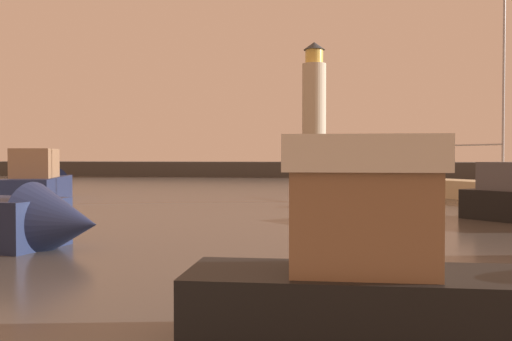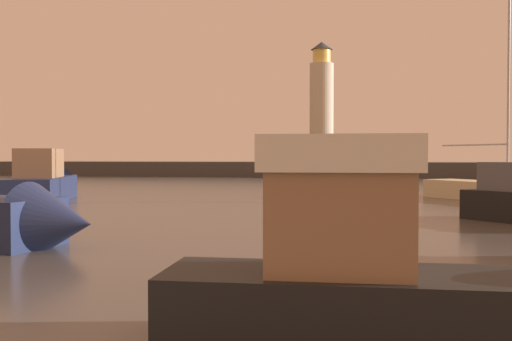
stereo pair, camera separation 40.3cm
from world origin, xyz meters
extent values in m
plane|color=#4C4742|center=(0.00, 29.57, 0.00)|extent=(220.00, 220.00, 0.00)
cube|color=#423F3D|center=(0.00, 59.13, 0.78)|extent=(76.00, 5.93, 1.56)
cylinder|color=beige|center=(-1.20, 59.13, 6.72)|extent=(2.50, 2.50, 10.31)
cylinder|color=#F2CC59|center=(-1.20, 59.13, 12.60)|extent=(1.88, 1.88, 1.44)
cone|color=#33383D|center=(-1.20, 59.13, 13.73)|extent=(2.25, 2.25, 0.83)
cube|color=black|center=(4.15, 4.63, 0.43)|extent=(4.85, 1.76, 0.87)
cube|color=#8C6647|center=(3.82, 4.61, 1.45)|extent=(1.70, 1.26, 1.17)
cube|color=silver|center=(3.82, 4.61, 2.25)|extent=(1.87, 1.39, 0.41)
cone|color=#1E284C|center=(-3.02, 10.23, 0.65)|extent=(2.06, 2.16, 1.91)
cube|color=#1E284C|center=(-11.67, 23.59, 0.59)|extent=(4.26, 7.18, 1.18)
cone|color=#1E284C|center=(-12.96, 27.34, 0.65)|extent=(2.57, 2.49, 2.05)
cube|color=#8C6647|center=(-11.46, 23.00, 1.87)|extent=(2.57, 3.24, 1.38)
cube|color=beige|center=(10.04, 28.23, 0.47)|extent=(6.38, 7.42, 0.94)
cylinder|color=#B7B7BC|center=(10.51, 27.62, 6.04)|extent=(0.12, 0.12, 10.21)
cylinder|color=#B7B7BC|center=(9.20, 29.31, 2.78)|extent=(2.69, 3.45, 0.09)
sphere|color=#EA5919|center=(3.81, 23.46, 0.51)|extent=(1.02, 1.02, 1.02)
camera|label=1|loc=(3.82, -2.26, 2.22)|focal=40.88mm
camera|label=2|loc=(4.21, -2.18, 2.22)|focal=40.88mm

